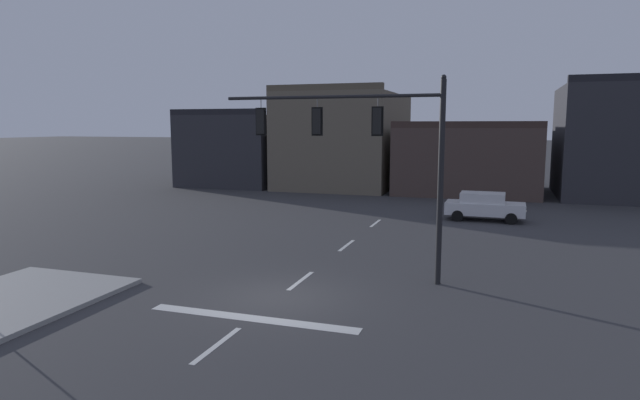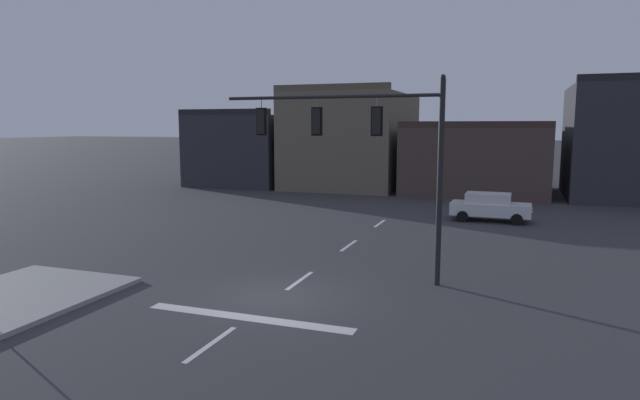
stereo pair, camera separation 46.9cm
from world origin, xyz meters
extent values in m
plane|color=#353538|center=(0.00, 0.00, 0.00)|extent=(400.00, 400.00, 0.00)
cube|color=silver|center=(0.00, -2.00, 0.00)|extent=(6.40, 0.50, 0.01)
cube|color=silver|center=(0.00, -4.00, 0.00)|extent=(0.16, 2.40, 0.01)
cube|color=silver|center=(0.00, 2.00, 0.00)|extent=(0.16, 2.40, 0.01)
cube|color=silver|center=(0.00, 8.00, 0.00)|extent=(0.16, 2.40, 0.01)
cube|color=silver|center=(0.00, 14.00, 0.00)|extent=(0.16, 2.40, 0.01)
cylinder|color=black|center=(4.65, 3.13, 3.49)|extent=(0.20, 0.20, 6.99)
cylinder|color=black|center=(0.68, 3.13, 6.46)|extent=(7.93, 0.13, 0.12)
sphere|color=black|center=(4.65, 3.13, 7.04)|extent=(0.18, 0.18, 0.18)
cylinder|color=#56565B|center=(2.44, 3.13, 6.23)|extent=(0.03, 0.03, 0.35)
cube|color=black|center=(2.44, 3.13, 5.60)|extent=(0.30, 0.24, 0.90)
sphere|color=red|center=(2.44, 3.26, 5.88)|extent=(0.20, 0.20, 0.20)
sphere|color=#2D2314|center=(2.44, 3.26, 5.60)|extent=(0.20, 0.20, 0.20)
sphere|color=black|center=(2.44, 3.26, 5.32)|extent=(0.20, 0.20, 0.20)
cube|color=black|center=(2.44, 3.11, 5.60)|extent=(0.42, 0.03, 1.02)
cylinder|color=#56565B|center=(0.24, 3.13, 6.23)|extent=(0.03, 0.03, 0.35)
cube|color=black|center=(0.24, 3.13, 5.60)|extent=(0.30, 0.24, 0.90)
sphere|color=red|center=(0.24, 3.26, 5.88)|extent=(0.20, 0.20, 0.20)
sphere|color=#2D2314|center=(0.24, 3.26, 5.60)|extent=(0.20, 0.20, 0.20)
sphere|color=black|center=(0.24, 3.26, 5.32)|extent=(0.20, 0.20, 0.20)
cube|color=black|center=(0.24, 3.11, 5.60)|extent=(0.42, 0.03, 1.02)
cylinder|color=#56565B|center=(-1.96, 3.13, 6.23)|extent=(0.03, 0.03, 0.35)
cube|color=black|center=(-1.96, 3.13, 5.60)|extent=(0.30, 0.24, 0.90)
sphere|color=red|center=(-1.96, 3.26, 5.88)|extent=(0.20, 0.20, 0.20)
sphere|color=#2D2314|center=(-1.96, 3.26, 5.60)|extent=(0.20, 0.20, 0.20)
sphere|color=black|center=(-1.96, 3.26, 5.32)|extent=(0.20, 0.20, 0.20)
cube|color=black|center=(-1.96, 3.11, 5.60)|extent=(0.42, 0.03, 1.02)
cube|color=silver|center=(5.78, 16.90, 0.70)|extent=(4.43, 1.88, 0.70)
cube|color=silver|center=(5.63, 16.90, 1.33)|extent=(2.49, 1.65, 0.56)
cube|color=#2D3842|center=(6.40, 16.89, 1.31)|extent=(0.28, 1.52, 0.47)
cube|color=#2D3842|center=(4.46, 16.93, 1.31)|extent=(0.24, 1.52, 0.46)
cylinder|color=black|center=(7.25, 17.72, 0.32)|extent=(0.64, 0.23, 0.64)
cylinder|color=black|center=(7.22, 16.03, 0.32)|extent=(0.64, 0.23, 0.64)
cylinder|color=black|center=(4.35, 17.78, 0.32)|extent=(0.64, 0.23, 0.64)
cylinder|color=black|center=(4.31, 16.08, 0.32)|extent=(0.64, 0.23, 0.64)
sphere|color=silver|center=(7.97, 17.44, 0.75)|extent=(0.16, 0.16, 0.16)
sphere|color=silver|center=(7.95, 16.29, 0.75)|extent=(0.16, 0.16, 0.16)
cube|color=maroon|center=(3.60, 16.94, 0.78)|extent=(0.07, 1.37, 0.12)
cube|color=#2D2D33|center=(-16.64, 32.34, 3.17)|extent=(8.62, 13.37, 6.33)
cube|color=black|center=(-16.64, 25.95, 6.58)|extent=(8.62, 0.60, 0.50)
cube|color=#665B4C|center=(-6.99, 32.40, 4.09)|extent=(9.60, 13.50, 8.19)
cube|color=brown|center=(-6.99, 25.95, 8.44)|extent=(9.60, 0.60, 0.50)
cube|color=#473833|center=(3.99, 31.13, 2.63)|extent=(11.03, 10.95, 5.26)
cube|color=#3A2B26|center=(3.99, 25.95, 5.51)|extent=(11.03, 0.60, 0.50)
camera|label=1|loc=(6.57, -15.51, 5.47)|focal=30.52mm
camera|label=2|loc=(7.01, -15.36, 5.47)|focal=30.52mm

